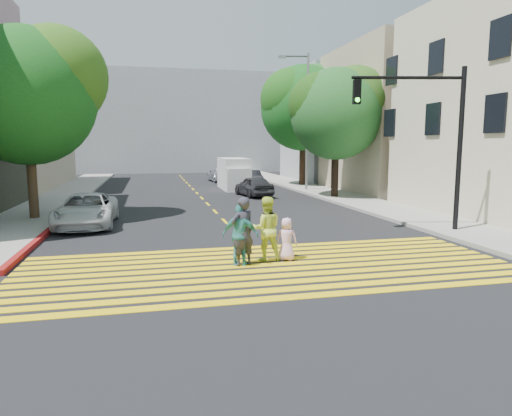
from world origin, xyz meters
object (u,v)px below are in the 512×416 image
object	(u,v)px
pedestrian_woman	(266,229)
white_van	(234,175)
tree_right_far	(304,103)
pedestrian_child	(287,239)
tree_right_near	(338,109)
dark_car_near	(254,186)
silver_car	(220,174)
traffic_signal	(430,127)
white_sedan	(87,210)
pedestrian_extra	(240,235)
pedestrian_man	(243,232)
tree_left	(28,89)
dark_car_parked	(252,178)

from	to	relation	value
pedestrian_woman	white_van	xyz separation A→B (m)	(2.93, 21.09, 0.17)
tree_right_far	pedestrian_child	world-z (taller)	tree_right_far
pedestrian_woman	tree_right_near	bearing A→B (deg)	-115.40
dark_car_near	silver_car	xyz separation A→B (m)	(-0.29, 12.35, 0.01)
tree_right_far	traffic_signal	size ratio (longest dim) A/B	1.58
white_sedan	white_van	xyz separation A→B (m)	(8.69, 14.03, 0.43)
tree_right_far	pedestrian_extra	bearing A→B (deg)	-112.89
pedestrian_man	pedestrian_extra	xyz separation A→B (m)	(-0.06, 0.01, -0.10)
pedestrian_child	pedestrian_extra	xyz separation A→B (m)	(-1.40, -0.26, 0.23)
tree_left	dark_car_parked	bearing A→B (deg)	49.06
tree_right_near	silver_car	xyz separation A→B (m)	(-4.97, 14.66, -4.78)
pedestrian_child	dark_car_parked	xyz separation A→B (m)	(4.39, 24.17, -0.00)
tree_right_far	pedestrian_woman	xyz separation A→B (m)	(-8.76, -22.32, -5.60)
pedestrian_man	pedestrian_child	distance (m)	1.40
pedestrian_extra	white_sedan	size ratio (longest dim) A/B	0.35
tree_left	traffic_signal	xyz separation A→B (m)	(14.94, -6.41, -1.69)
tree_left	pedestrian_child	xyz separation A→B (m)	(8.66, -9.13, -5.02)
dark_car_near	dark_car_parked	xyz separation A→B (m)	(1.65, 7.89, -0.04)
tree_right_near	dark_car_near	xyz separation A→B (m)	(-4.68, 2.31, -4.78)
tree_right_near	tree_right_far	bearing A→B (deg)	84.81
white_sedan	traffic_signal	bearing A→B (deg)	-18.98
silver_car	tree_right_near	bearing A→B (deg)	105.35
dark_car_near	traffic_signal	size ratio (longest dim) A/B	0.64
white_van	white_sedan	bearing A→B (deg)	-121.03
white_van	pedestrian_extra	bearing A→B (deg)	-99.19
tree_left	tree_right_near	xyz separation A→B (m)	(16.08, 4.83, -0.20)
pedestrian_woman	dark_car_near	world-z (taller)	pedestrian_woman
pedestrian_extra	dark_car_near	bearing A→B (deg)	-82.05
pedestrian_woman	dark_car_near	bearing A→B (deg)	-96.95
pedestrian_woman	pedestrian_extra	bearing A→B (deg)	30.58
traffic_signal	dark_car_parked	bearing A→B (deg)	107.22
tree_left	pedestrian_woman	xyz separation A→B (m)	(8.09, -8.99, -4.72)
tree_right_far	pedestrian_extra	xyz separation A→B (m)	(-9.59, -22.72, -5.67)
tree_right_near	pedestrian_child	xyz separation A→B (m)	(-7.42, -13.96, -4.82)
pedestrian_child	tree_right_far	bearing A→B (deg)	-88.58
pedestrian_child	pedestrian_extra	bearing A→B (deg)	32.04
pedestrian_extra	white_sedan	bearing A→B (deg)	-34.56
tree_right_near	traffic_signal	xyz separation A→B (m)	(-1.14, -11.24, -1.49)
dark_car_near	traffic_signal	distance (m)	14.39
pedestrian_child	traffic_signal	bearing A→B (deg)	-135.12
tree_left	tree_right_near	distance (m)	16.79
pedestrian_man	white_sedan	size ratio (longest dim) A/B	0.40
tree_left	dark_car_parked	world-z (taller)	tree_left
pedestrian_man	white_van	world-z (taller)	white_van
tree_right_near	white_sedan	distance (m)	16.05
tree_left	tree_right_near	size ratio (longest dim) A/B	1.04
tree_right_near	dark_car_near	distance (m)	7.08
tree_left	pedestrian_woman	bearing A→B (deg)	-48.03
tree_right_near	pedestrian_child	distance (m)	16.53
tree_left	pedestrian_man	distance (m)	12.80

